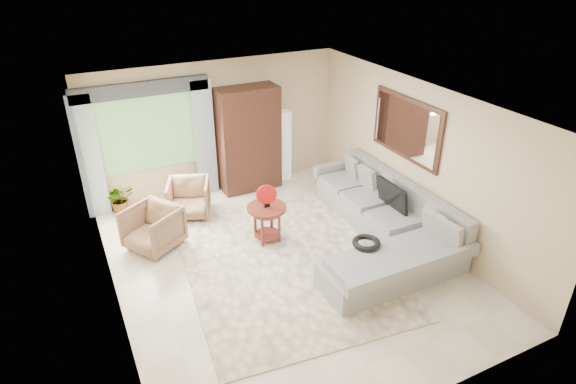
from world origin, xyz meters
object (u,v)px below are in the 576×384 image
sectional_sofa (384,227)px  armchair_left (153,228)px  coffee_table (267,223)px  tv_screen (392,196)px  potted_plant (120,198)px  armoire (249,139)px  armchair_right (189,198)px  floor_lamp (284,146)px

sectional_sofa → armchair_left: sectional_sofa is taller
sectional_sofa → coffee_table: size_ratio=5.26×
sectional_sofa → armchair_left: 3.83m
tv_screen → potted_plant: 4.98m
armchair_left → armoire: armoire is taller
armchair_left → potted_plant: size_ratio=1.45×
armchair_right → armoire: 1.71m
coffee_table → armoire: (0.51, 2.01, 0.70)m
armchair_left → armoire: bearing=88.0°
potted_plant → armchair_left: bearing=-78.8°
armchair_left → potted_plant: (-0.29, 1.48, -0.09)m
potted_plant → floor_lamp: size_ratio=0.37×
armchair_left → potted_plant: bearing=158.4°
tv_screen → armoire: bearing=119.0°
floor_lamp → armoire: bearing=-175.7°
sectional_sofa → armoire: bearing=113.1°
sectional_sofa → floor_lamp: 3.03m
sectional_sofa → tv_screen: tv_screen is taller
armchair_left → tv_screen: bearing=37.5°
sectional_sofa → armoire: size_ratio=1.65×
tv_screen → armchair_right: tv_screen is taller
sectional_sofa → armchair_right: (-2.68, 2.33, 0.06)m
coffee_table → armchair_left: (-1.76, 0.65, 0.02)m
tv_screen → armoire: (-1.50, 2.71, 0.33)m
armoire → armchair_left: bearing=-149.1°
coffee_table → floor_lamp: bearing=57.6°
potted_plant → armoire: 2.69m
armchair_left → armchair_right: (0.83, 0.79, -0.02)m
tv_screen → coffee_table: (-2.01, 0.69, -0.37)m
armchair_left → potted_plant: 1.51m
sectional_sofa → potted_plant: sectional_sofa is taller
potted_plant → armoire: armoire is taller
tv_screen → floor_lamp: 2.85m
sectional_sofa → floor_lamp: (-0.43, 2.96, 0.47)m
sectional_sofa → potted_plant: bearing=141.5°
tv_screen → armchair_left: (-3.77, 1.35, -0.36)m
sectional_sofa → armchair_right: 3.55m
sectional_sofa → armchair_right: bearing=139.0°
tv_screen → coffee_table: tv_screen is taller
armchair_left → armchair_right: size_ratio=1.06×
potted_plant → floor_lamp: 3.40m
armchair_right → floor_lamp: size_ratio=0.50×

